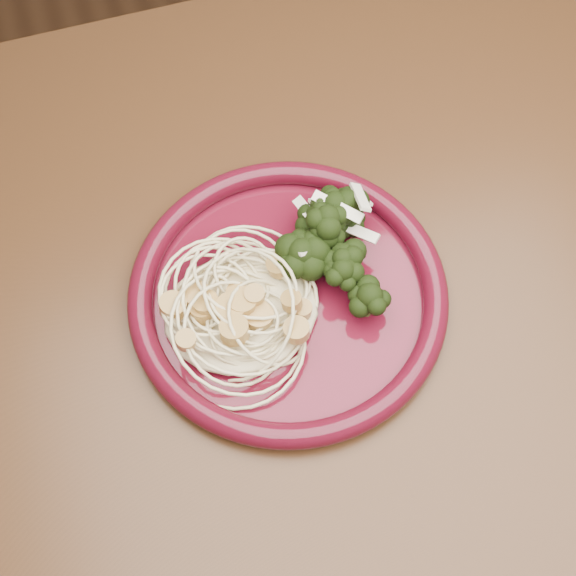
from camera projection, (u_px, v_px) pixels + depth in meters
The scene contains 6 objects.
dining_table at pixel (304, 398), 0.71m from camera, with size 1.20×0.80×0.75m.
dinner_plate at pixel (288, 294), 0.63m from camera, with size 0.28×0.28×0.02m.
spaghetti_pile at pixel (241, 307), 0.62m from camera, with size 0.12×0.11×0.03m, color beige.
scallop_cluster at pixel (238, 287), 0.59m from camera, with size 0.11×0.11×0.04m, color gold, non-canonical shape.
broccoli_pile at pixel (345, 262), 0.63m from camera, with size 0.08×0.12×0.04m, color black.
onion_garnish at pixel (347, 243), 0.60m from camera, with size 0.05×0.08×0.05m, color white, non-canonical shape.
Camera 1 is at (-0.09, -0.23, 1.32)m, focal length 50.00 mm.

